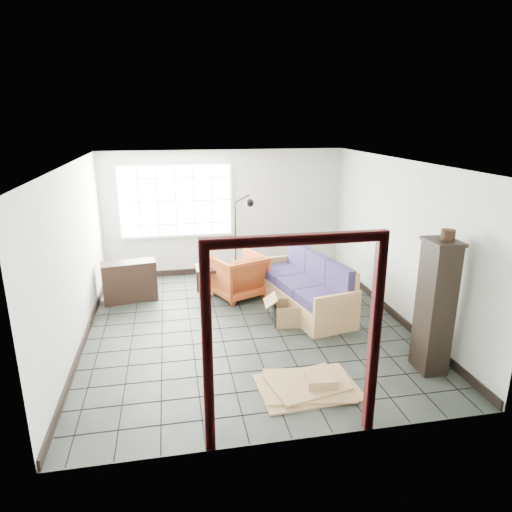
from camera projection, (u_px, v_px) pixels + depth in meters
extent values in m
plane|color=black|center=(248.00, 326.00, 7.34)|extent=(5.50, 5.50, 0.00)
cube|color=#ACB0A9|center=(225.00, 213.00, 9.54)|extent=(5.00, 0.02, 2.60)
cube|color=#ACB0A9|center=(296.00, 326.00, 4.37)|extent=(5.00, 0.02, 2.60)
cube|color=#ACB0A9|center=(75.00, 258.00, 6.51)|extent=(0.02, 5.50, 2.60)
cube|color=#ACB0A9|center=(398.00, 241.00, 7.41)|extent=(0.02, 5.50, 2.60)
cube|color=white|center=(247.00, 162.00, 6.58)|extent=(5.00, 5.50, 0.02)
cube|color=black|center=(226.00, 269.00, 9.88)|extent=(4.95, 0.03, 0.12)
cube|color=black|center=(86.00, 336.00, 6.87)|extent=(0.03, 5.45, 0.12)
cube|color=black|center=(391.00, 311.00, 7.76)|extent=(0.03, 5.45, 0.12)
cube|color=silver|center=(176.00, 201.00, 9.24)|extent=(2.32, 0.06, 1.52)
cube|color=white|center=(176.00, 201.00, 9.20)|extent=(2.20, 0.02, 1.40)
cube|color=#3B0D0E|center=(207.00, 355.00, 4.34)|extent=(0.10, 0.08, 2.10)
cube|color=#3B0D0E|center=(374.00, 340.00, 4.65)|extent=(0.10, 0.08, 2.10)
cube|color=#3B0D0E|center=(297.00, 239.00, 4.17)|extent=(1.80, 0.08, 0.10)
cube|color=#A9724C|center=(303.00, 299.00, 7.96)|extent=(1.25, 2.19, 0.37)
cube|color=#A9724C|center=(337.00, 314.00, 6.98)|extent=(0.82, 0.24, 0.66)
cube|color=#A9724C|center=(277.00, 273.00, 8.85)|extent=(0.82, 0.24, 0.66)
cube|color=#A9724C|center=(322.00, 275.00, 7.98)|extent=(0.52, 2.03, 0.72)
cube|color=#19183C|center=(323.00, 298.00, 7.27)|extent=(0.87, 0.80, 0.16)
cube|color=#19183C|center=(340.00, 281.00, 7.31)|extent=(0.28, 0.68, 0.54)
cube|color=#19183C|center=(302.00, 285.00, 7.87)|extent=(0.87, 0.80, 0.16)
cube|color=#19183C|center=(318.00, 269.00, 7.91)|extent=(0.28, 0.68, 0.54)
cube|color=#19183C|center=(285.00, 273.00, 8.47)|extent=(0.87, 0.80, 0.16)
cube|color=#19183C|center=(299.00, 258.00, 8.51)|extent=(0.28, 0.68, 0.54)
imported|color=maroon|center=(238.00, 273.00, 8.47)|extent=(1.12, 1.09, 0.89)
cube|color=black|center=(209.00, 268.00, 8.49)|extent=(0.53, 0.53, 0.06)
cube|color=black|center=(200.00, 287.00, 8.34)|extent=(0.05, 0.05, 0.51)
cube|color=black|center=(222.00, 285.00, 8.43)|extent=(0.05, 0.05, 0.51)
cube|color=black|center=(198.00, 279.00, 8.71)|extent=(0.05, 0.05, 0.51)
cube|color=black|center=(219.00, 278.00, 8.80)|extent=(0.05, 0.05, 0.51)
cylinder|color=black|center=(210.00, 262.00, 8.52)|extent=(0.12, 0.12, 0.13)
cylinder|color=black|center=(210.00, 257.00, 8.49)|extent=(0.03, 0.03, 0.09)
cone|color=beige|center=(210.00, 252.00, 8.46)|extent=(0.31, 0.31, 0.19)
cube|color=silver|center=(212.00, 263.00, 8.54)|extent=(0.33, 0.30, 0.10)
cylinder|color=black|center=(205.00, 263.00, 8.57)|extent=(0.04, 0.06, 0.06)
cylinder|color=black|center=(236.00, 286.00, 9.06)|extent=(0.29, 0.29, 0.03)
cylinder|color=black|center=(236.00, 244.00, 8.81)|extent=(0.03, 0.03, 1.70)
cylinder|color=black|center=(242.00, 199.00, 8.52)|extent=(0.29, 0.03, 0.15)
sphere|color=black|center=(250.00, 203.00, 8.52)|extent=(0.16, 0.16, 0.15)
cube|color=black|center=(130.00, 281.00, 8.27)|extent=(1.00, 0.53, 0.74)
cube|color=black|center=(129.00, 281.00, 8.27)|extent=(0.93, 0.46, 0.03)
cube|color=black|center=(435.00, 308.00, 5.85)|extent=(0.34, 0.45, 1.76)
cube|color=black|center=(443.00, 242.00, 5.59)|extent=(0.39, 0.50, 0.04)
cylinder|color=black|center=(448.00, 235.00, 5.57)|extent=(0.21, 0.21, 0.13)
cube|color=olive|center=(290.00, 322.00, 7.46)|extent=(0.55, 0.46, 0.02)
cube|color=black|center=(275.00, 313.00, 7.39)|extent=(0.06, 0.41, 0.35)
cube|color=olive|center=(306.00, 312.00, 7.43)|extent=(0.06, 0.41, 0.35)
cube|color=olive|center=(293.00, 318.00, 7.21)|extent=(0.52, 0.07, 0.35)
cube|color=olive|center=(288.00, 308.00, 7.61)|extent=(0.52, 0.07, 0.35)
cube|color=olive|center=(270.00, 300.00, 7.31)|extent=(0.23, 0.43, 0.14)
cube|color=olive|center=(311.00, 299.00, 7.37)|extent=(0.23, 0.43, 0.14)
cube|color=olive|center=(307.00, 387.00, 5.66)|extent=(1.26, 0.93, 0.03)
cube|color=olive|center=(307.00, 385.00, 5.65)|extent=(1.16, 0.93, 0.03)
cube|color=olive|center=(308.00, 383.00, 5.64)|extent=(1.03, 0.84, 0.03)
cube|color=olive|center=(321.00, 380.00, 5.61)|extent=(0.38, 0.32, 0.10)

